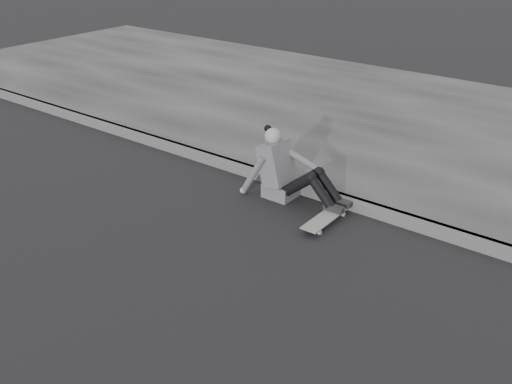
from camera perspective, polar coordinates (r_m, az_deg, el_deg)
ground at (r=4.56m, az=6.73°, el=-18.07°), size 80.00×80.00×0.00m
curb at (r=6.47m, az=18.68°, el=-3.97°), size 24.00×0.16×0.12m
skateboard at (r=6.47m, az=7.04°, el=-2.56°), size 0.20×0.78×0.09m
seated_woman at (r=6.87m, az=2.96°, el=2.12°), size 1.38×0.46×0.88m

